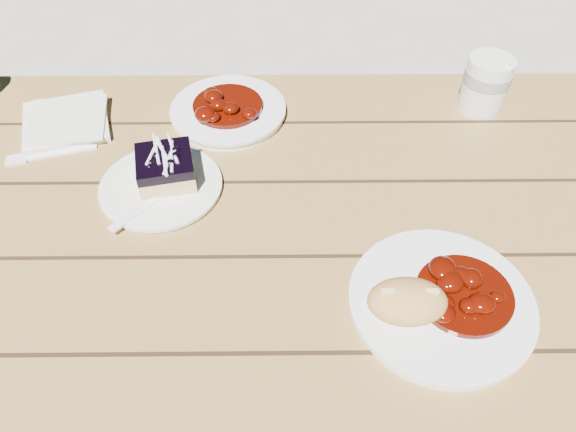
{
  "coord_description": "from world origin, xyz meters",
  "views": [
    {
      "loc": [
        0.06,
        -0.6,
        1.41
      ],
      "look_at": [
        0.07,
        -0.05,
        0.81
      ],
      "focal_mm": 35.0,
      "sensor_mm": 36.0,
      "label": 1
    }
  ],
  "objects_px": {
    "picnic_table": "(251,278)",
    "coffee_cup": "(486,84)",
    "dessert_plate": "(161,187)",
    "main_plate": "(441,303)",
    "blueberry_cake": "(166,167)",
    "second_plate": "(228,112)",
    "bread_roll": "(407,302)"
  },
  "relations": [
    {
      "from": "bread_roll",
      "to": "dessert_plate",
      "type": "height_order",
      "value": "bread_roll"
    },
    {
      "from": "bread_roll",
      "to": "blueberry_cake",
      "type": "xyz_separation_m",
      "value": [
        -0.35,
        0.27,
        -0.01
      ]
    },
    {
      "from": "blueberry_cake",
      "to": "main_plate",
      "type": "bearing_deg",
      "value": -43.15
    },
    {
      "from": "bread_roll",
      "to": "picnic_table",
      "type": "bearing_deg",
      "value": 139.31
    },
    {
      "from": "bread_roll",
      "to": "second_plate",
      "type": "xyz_separation_m",
      "value": [
        -0.27,
        0.46,
        -0.04
      ]
    },
    {
      "from": "dessert_plate",
      "to": "coffee_cup",
      "type": "bearing_deg",
      "value": 20.78
    },
    {
      "from": "main_plate",
      "to": "dessert_plate",
      "type": "height_order",
      "value": "main_plate"
    },
    {
      "from": "coffee_cup",
      "to": "second_plate",
      "type": "bearing_deg",
      "value": -177.55
    },
    {
      "from": "dessert_plate",
      "to": "main_plate",
      "type": "bearing_deg",
      "value": -29.29
    },
    {
      "from": "dessert_plate",
      "to": "second_plate",
      "type": "xyz_separation_m",
      "value": [
        0.1,
        0.2,
        0.0
      ]
    },
    {
      "from": "second_plate",
      "to": "picnic_table",
      "type": "bearing_deg",
      "value": -80.58
    },
    {
      "from": "main_plate",
      "to": "dessert_plate",
      "type": "bearing_deg",
      "value": 150.71
    },
    {
      "from": "main_plate",
      "to": "blueberry_cake",
      "type": "relative_size",
      "value": 2.34
    },
    {
      "from": "bread_roll",
      "to": "coffee_cup",
      "type": "xyz_separation_m",
      "value": [
        0.22,
        0.48,
        0.01
      ]
    },
    {
      "from": "main_plate",
      "to": "second_plate",
      "type": "bearing_deg",
      "value": 126.34
    },
    {
      "from": "picnic_table",
      "to": "blueberry_cake",
      "type": "height_order",
      "value": "blueberry_cake"
    },
    {
      "from": "second_plate",
      "to": "dessert_plate",
      "type": "bearing_deg",
      "value": -116.29
    },
    {
      "from": "bread_roll",
      "to": "blueberry_cake",
      "type": "height_order",
      "value": "bread_roll"
    },
    {
      "from": "second_plate",
      "to": "bread_roll",
      "type": "bearing_deg",
      "value": -59.78
    },
    {
      "from": "coffee_cup",
      "to": "blueberry_cake",
      "type": "bearing_deg",
      "value": -160.21
    },
    {
      "from": "picnic_table",
      "to": "dessert_plate",
      "type": "bearing_deg",
      "value": 155.56
    },
    {
      "from": "main_plate",
      "to": "bread_roll",
      "type": "distance_m",
      "value": 0.07
    },
    {
      "from": "dessert_plate",
      "to": "blueberry_cake",
      "type": "height_order",
      "value": "blueberry_cake"
    },
    {
      "from": "blueberry_cake",
      "to": "second_plate",
      "type": "distance_m",
      "value": 0.21
    },
    {
      "from": "picnic_table",
      "to": "coffee_cup",
      "type": "bearing_deg",
      "value": 33.05
    },
    {
      "from": "blueberry_cake",
      "to": "coffee_cup",
      "type": "xyz_separation_m",
      "value": [
        0.57,
        0.21,
        0.02
      ]
    },
    {
      "from": "picnic_table",
      "to": "coffee_cup",
      "type": "xyz_separation_m",
      "value": [
        0.44,
        0.29,
        0.21
      ]
    },
    {
      "from": "main_plate",
      "to": "blueberry_cake",
      "type": "height_order",
      "value": "blueberry_cake"
    },
    {
      "from": "coffee_cup",
      "to": "dessert_plate",
      "type": "bearing_deg",
      "value": -159.22
    },
    {
      "from": "dessert_plate",
      "to": "second_plate",
      "type": "height_order",
      "value": "second_plate"
    },
    {
      "from": "dessert_plate",
      "to": "coffee_cup",
      "type": "xyz_separation_m",
      "value": [
        0.58,
        0.22,
        0.05
      ]
    },
    {
      "from": "bread_roll",
      "to": "blueberry_cake",
      "type": "relative_size",
      "value": 1.0
    }
  ]
}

